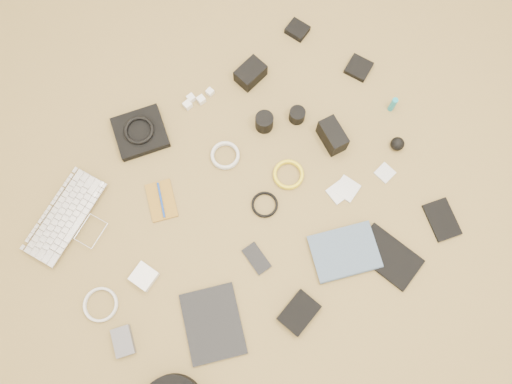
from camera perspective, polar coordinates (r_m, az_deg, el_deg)
laptop at (r=1.97m, az=-19.76°, el=-3.39°), size 0.43×0.38×0.03m
headphone_pouch at (r=2.01m, az=-13.08°, el=6.64°), size 0.24×0.23×0.03m
headphones at (r=1.99m, az=-13.24°, el=6.90°), size 0.13×0.13×0.02m
charger_a at (r=2.03m, az=-7.83°, el=9.82°), size 0.03×0.03×0.03m
charger_b at (r=2.04m, az=-7.43°, el=10.59°), size 0.03×0.03×0.03m
charger_c at (r=2.03m, az=-6.29°, el=10.44°), size 0.03×0.03×0.03m
charger_d at (r=2.04m, az=-5.28°, el=11.30°), size 0.03×0.03×0.02m
dslr_camera at (r=2.05m, az=-0.63°, el=13.39°), size 0.13×0.10×0.07m
lens_pouch at (r=2.18m, az=4.74°, el=17.99°), size 0.10×0.10×0.03m
notebook_olive at (r=1.92m, az=-10.75°, el=-0.96°), size 0.15×0.18×0.01m
pen_blue at (r=1.91m, az=-10.80°, el=-0.90°), size 0.06×0.13×0.01m
cable_white_a at (r=1.94m, az=-3.53°, el=4.13°), size 0.12×0.12×0.01m
lens_a at (r=1.95m, az=0.95°, el=8.01°), size 0.08×0.08×0.08m
lens_b at (r=1.98m, az=4.72°, el=8.75°), size 0.08×0.08×0.06m
card_reader at (r=2.13m, az=11.65°, el=13.72°), size 0.12×0.12×0.02m
power_brick at (r=1.87m, az=-12.67°, el=-9.39°), size 0.10×0.10×0.03m
cable_white_b at (r=1.91m, az=-17.29°, el=-12.19°), size 0.14×0.14×0.01m
cable_black at (r=1.88m, az=1.00°, el=-1.48°), size 0.10×0.10×0.01m
cable_yellow at (r=1.91m, az=3.71°, el=1.94°), size 0.14×0.14×0.01m
flash at (r=1.94m, az=8.71°, el=6.35°), size 0.09×0.13×0.09m
lens_cleaner at (r=2.05m, az=15.37°, el=9.63°), size 0.03×0.03×0.08m
battery_charger at (r=1.87m, az=-14.94°, el=-16.17°), size 0.09×0.12×0.03m
tablet at (r=1.83m, az=-4.94°, el=-14.77°), size 0.28×0.31×0.01m
phone at (r=1.84m, az=0.07°, el=-7.60°), size 0.06×0.11×0.01m
filter_case_left at (r=1.92m, az=9.37°, el=-0.06°), size 0.07×0.07×0.01m
filter_case_mid at (r=1.93m, az=10.33°, el=0.37°), size 0.10×0.10×0.01m
filter_case_right at (r=1.98m, az=14.51°, el=2.13°), size 0.07×0.07×0.01m
air_blower at (r=2.01m, az=15.86°, el=5.32°), size 0.06×0.06×0.05m
drive_case at (r=1.82m, az=4.94°, el=-13.58°), size 0.15×0.13×0.03m
paperback at (r=1.86m, az=10.90°, el=-9.39°), size 0.29×0.25×0.02m
notebook_black_a at (r=1.90m, az=14.86°, el=-7.15°), size 0.19×0.26×0.02m
notebook_black_b at (r=1.99m, az=20.48°, el=-2.98°), size 0.14×0.17×0.01m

